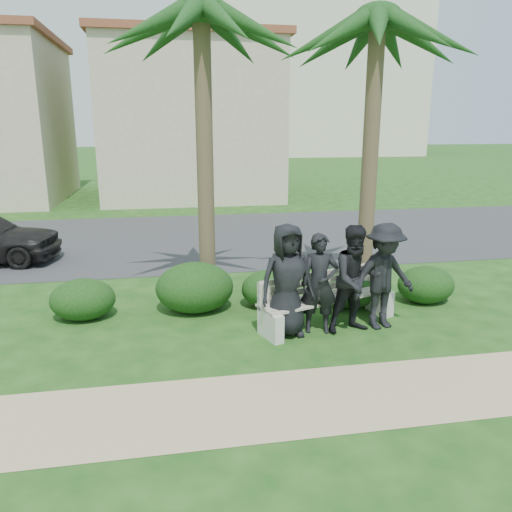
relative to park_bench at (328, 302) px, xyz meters
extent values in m
plane|color=#154112|center=(-0.44, -0.59, -0.40)|extent=(160.00, 160.00, 0.00)
cube|color=tan|center=(-0.44, -2.39, -0.40)|extent=(30.00, 1.60, 0.01)
cube|color=#2D2D30|center=(-0.44, 7.41, -0.40)|extent=(160.00, 8.00, 0.01)
cube|color=#BBB08C|center=(-1.44, 17.41, 3.10)|extent=(8.00, 8.00, 7.00)
cube|color=brown|center=(-1.44, 17.41, 6.75)|extent=(8.40, 8.40, 0.30)
cube|color=beige|center=(13.56, 54.41, 9.60)|extent=(26.00, 18.00, 20.00)
cube|color=#A19987|center=(0.00, -0.04, 0.07)|extent=(2.59, 1.38, 0.04)
cube|color=#A19987|center=(0.00, 0.21, 0.34)|extent=(2.42, 0.87, 0.30)
cube|color=beige|center=(-1.19, -0.04, -0.17)|extent=(0.35, 0.61, 0.47)
cube|color=beige|center=(1.19, -0.04, -0.17)|extent=(0.35, 0.61, 0.47)
imported|color=black|center=(-0.83, -0.32, 0.54)|extent=(1.01, 0.74, 1.89)
imported|color=black|center=(-0.26, -0.29, 0.45)|extent=(0.69, 0.52, 1.70)
imported|color=black|center=(0.34, -0.38, 0.52)|extent=(0.99, 0.83, 1.84)
imported|color=black|center=(0.86, -0.31, 0.52)|extent=(1.31, 0.93, 1.84)
ellipsoid|color=black|center=(-4.28, 1.05, -0.03)|extent=(1.15, 0.95, 0.75)
ellipsoid|color=black|center=(-2.26, 1.10, 0.07)|extent=(1.46, 1.21, 0.95)
ellipsoid|color=black|center=(-0.81, 1.09, -0.04)|extent=(1.12, 0.92, 0.73)
ellipsoid|color=black|center=(0.70, 0.78, -0.04)|extent=(1.10, 0.91, 0.72)
ellipsoid|color=black|center=(0.89, 0.96, -0.04)|extent=(1.10, 0.91, 0.72)
ellipsoid|color=black|center=(2.27, 0.77, -0.03)|extent=(1.13, 0.93, 0.74)
ellipsoid|color=black|center=(2.30, 0.78, -0.04)|extent=(1.10, 0.91, 0.72)
cylinder|color=brown|center=(-1.96, 1.76, 2.30)|extent=(0.32, 0.32, 5.40)
cylinder|color=brown|center=(1.30, 1.60, 2.27)|extent=(0.32, 0.32, 5.34)
camera|label=1|loc=(-2.70, -7.88, 3.00)|focal=35.00mm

